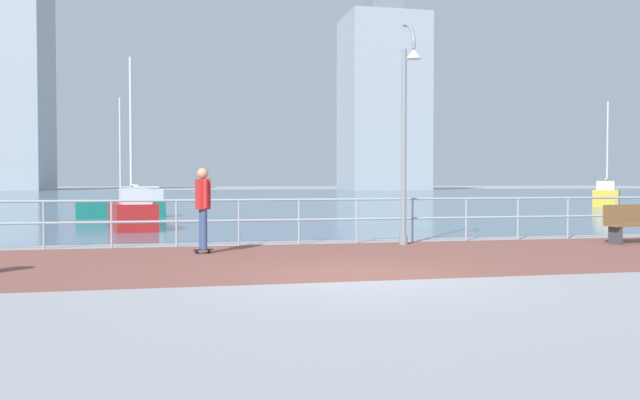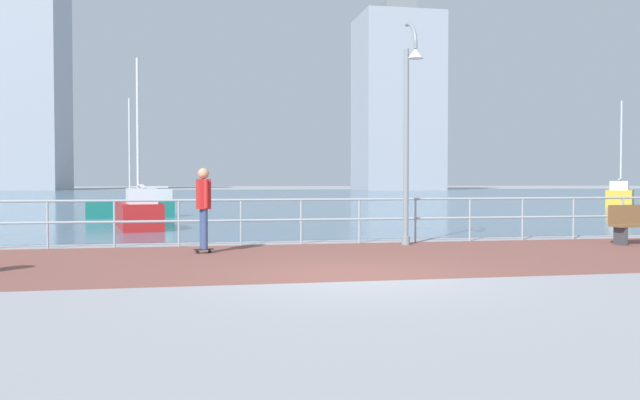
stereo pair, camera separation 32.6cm
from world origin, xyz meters
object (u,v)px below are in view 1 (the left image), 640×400
at_px(park_bench, 634,223).
at_px(sailboat_gray, 607,196).
at_px(sailboat_teal, 124,206).
at_px(sailboat_yellow, 132,212).
at_px(lamppost, 407,122).
at_px(skateboarder, 203,202).

distance_m(park_bench, sailboat_gray, 25.01).
relative_size(park_bench, sailboat_teal, 0.35).
height_order(sailboat_teal, sailboat_gray, sailboat_gray).
relative_size(park_bench, sailboat_yellow, 0.31).
xyz_separation_m(park_bench, sailboat_teal, (-12.64, 13.80, -0.02)).
height_order(lamppost, skateboarder, lamppost).
relative_size(skateboarder, park_bench, 1.06).
bearing_deg(sailboat_yellow, sailboat_teal, 96.22).
relative_size(skateboarder, sailboat_teal, 0.37).
distance_m(lamppost, sailboat_gray, 28.04).
xyz_separation_m(lamppost, skateboarder, (-4.64, -0.74, -1.77)).
height_order(skateboarder, sailboat_teal, sailboat_teal).
bearing_deg(sailboat_yellow, sailboat_gray, 27.02).
distance_m(skateboarder, sailboat_gray, 31.85).
bearing_deg(park_bench, skateboarder, -179.60).
bearing_deg(skateboarder, park_bench, 0.40).
bearing_deg(sailboat_teal, park_bench, -47.51).
relative_size(park_bench, sailboat_gray, 0.27).
distance_m(skateboarder, park_bench, 10.11).
distance_m(skateboarder, sailboat_yellow, 7.74).
xyz_separation_m(skateboarder, sailboat_teal, (-2.55, 13.87, -0.60)).
xyz_separation_m(skateboarder, park_bench, (10.10, 0.07, -0.58)).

